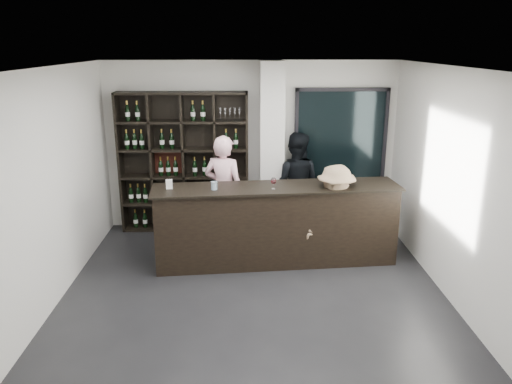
{
  "coord_description": "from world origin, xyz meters",
  "views": [
    {
      "loc": [
        -0.11,
        -5.79,
        3.18
      ],
      "look_at": [
        0.05,
        1.1,
        1.11
      ],
      "focal_mm": 35.0,
      "sensor_mm": 36.0,
      "label": 1
    }
  ],
  "objects_px": {
    "tasting_counter": "(276,225)",
    "taster_pink": "(224,191)",
    "customer": "(335,216)",
    "wine_shelf": "(184,163)",
    "taster_black": "(295,183)"
  },
  "relations": [
    {
      "from": "taster_pink",
      "to": "customer",
      "type": "relative_size",
      "value": 1.19
    },
    {
      "from": "wine_shelf",
      "to": "taster_pink",
      "type": "height_order",
      "value": "wine_shelf"
    },
    {
      "from": "wine_shelf",
      "to": "taster_pink",
      "type": "bearing_deg",
      "value": -45.34
    },
    {
      "from": "wine_shelf",
      "to": "taster_black",
      "type": "distance_m",
      "value": 1.94
    },
    {
      "from": "wine_shelf",
      "to": "customer",
      "type": "distance_m",
      "value": 2.83
    },
    {
      "from": "tasting_counter",
      "to": "taster_pink",
      "type": "distance_m",
      "value": 1.12
    },
    {
      "from": "tasting_counter",
      "to": "customer",
      "type": "bearing_deg",
      "value": -9.7
    },
    {
      "from": "taster_pink",
      "to": "tasting_counter",
      "type": "bearing_deg",
      "value": 158.25
    },
    {
      "from": "taster_black",
      "to": "customer",
      "type": "bearing_deg",
      "value": 123.94
    },
    {
      "from": "wine_shelf",
      "to": "customer",
      "type": "relative_size",
      "value": 1.59
    },
    {
      "from": "wine_shelf",
      "to": "tasting_counter",
      "type": "bearing_deg",
      "value": -43.92
    },
    {
      "from": "customer",
      "to": "wine_shelf",
      "type": "bearing_deg",
      "value": 125.56
    },
    {
      "from": "tasting_counter",
      "to": "taster_pink",
      "type": "bearing_deg",
      "value": 132.46
    },
    {
      "from": "wine_shelf",
      "to": "customer",
      "type": "height_order",
      "value": "wine_shelf"
    },
    {
      "from": "taster_pink",
      "to": "customer",
      "type": "height_order",
      "value": "taster_pink"
    }
  ]
}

